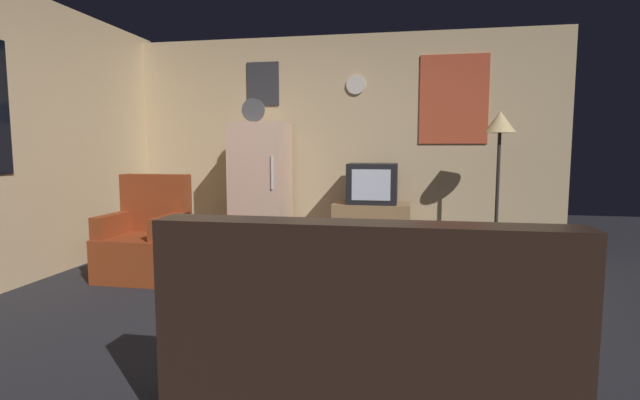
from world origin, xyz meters
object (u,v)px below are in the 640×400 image
mug_ceramic_tan (291,232)px  couch (366,347)px  tv_stand (372,230)px  crt_tv (373,183)px  armchair (146,241)px  standing_lamp (500,134)px  wine_glass (260,235)px  mug_ceramic_white (267,233)px  fridge (261,188)px  coffee_table (272,269)px

mug_ceramic_tan → couch: size_ratio=0.05×
tv_stand → crt_tv: bearing=-8.3°
armchair → standing_lamp: bearing=17.8°
mug_ceramic_tan → wine_glass: bearing=-115.7°
tv_stand → mug_ceramic_white: bearing=-114.4°
tv_stand → armchair: size_ratio=0.87×
mug_ceramic_tan → mug_ceramic_white: bearing=-150.9°
fridge → wine_glass: bearing=-72.7°
crt_tv → mug_ceramic_white: 1.79m
coffee_table → couch: (0.90, -1.57, 0.07)m
tv_stand → couch: size_ratio=0.49×
crt_tv → mug_ceramic_tan: crt_tv is taller
couch → wine_glass: bearing=124.2°
crt_tv → mug_ceramic_tan: (-0.57, -1.51, -0.30)m
crt_tv → coffee_table: size_ratio=0.75×
coffee_table → wine_glass: wine_glass is taller
wine_glass → mug_ceramic_tan: wine_glass is taller
wine_glass → mug_ceramic_tan: size_ratio=1.67×
mug_ceramic_white → tv_stand: bearing=65.6°
tv_stand → standing_lamp: bearing=-6.2°
crt_tv → coffee_table: 1.87m
wine_glass → fridge: bearing=107.3°
mug_ceramic_tan → tv_stand: bearing=69.7°
tv_stand → mug_ceramic_white: (-0.73, -1.61, 0.22)m
fridge → armchair: fridge is taller
crt_tv → coffee_table: bearing=-112.9°
coffee_table → couch: couch is taller
wine_glass → armchair: bearing=154.8°
wine_glass → couch: 1.67m
tv_stand → mug_ceramic_tan: tv_stand is taller
coffee_table → crt_tv: bearing=67.1°
fridge → standing_lamp: 2.66m
standing_lamp → mug_ceramic_tan: standing_lamp is taller
wine_glass → coffee_table: bearing=81.7°
couch → mug_ceramic_tan: bearing=114.5°
mug_ceramic_tan → armchair: 1.53m
coffee_table → couch: size_ratio=0.42×
coffee_table → mug_ceramic_tan: 0.34m
standing_lamp → armchair: standing_lamp is taller
tv_stand → couch: 3.22m
wine_glass → couch: size_ratio=0.09×
coffee_table → mug_ceramic_tan: (0.13, 0.13, 0.28)m
standing_lamp → mug_ceramic_white: bearing=-144.2°
fridge → standing_lamp: size_ratio=1.11×
mug_ceramic_tan → armchair: (-1.48, 0.30, -0.18)m
standing_lamp → coffee_table: 2.73m
mug_ceramic_tan → standing_lamp: bearing=36.4°
crt_tv → wine_glass: 2.00m
fridge → wine_glass: (0.57, -1.82, -0.20)m
standing_lamp → wine_glass: size_ratio=10.60×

